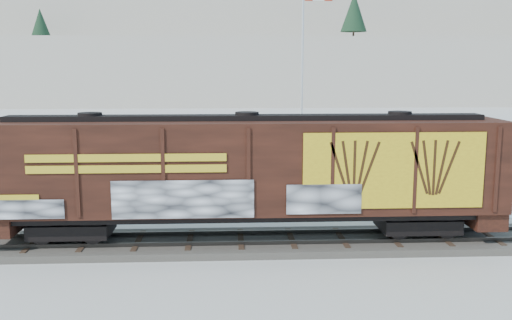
{
  "coord_description": "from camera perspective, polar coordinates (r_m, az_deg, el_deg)",
  "views": [
    {
      "loc": [
        -2.48,
        -21.62,
        7.01
      ],
      "look_at": [
        -1.25,
        3.0,
        2.95
      ],
      "focal_mm": 40.0,
      "sensor_mm": 36.0,
      "label": 1
    }
  ],
  "objects": [
    {
      "name": "ground",
      "position": [
        22.86,
        3.55,
        -8.52
      ],
      "size": [
        500.0,
        500.0,
        0.0
      ],
      "primitive_type": "plane",
      "color": "white",
      "rests_on": "ground"
    },
    {
      "name": "rail_track",
      "position": [
        22.82,
        3.55,
        -8.17
      ],
      "size": [
        50.0,
        3.4,
        0.43
      ],
      "color": "#59544C",
      "rests_on": "ground"
    },
    {
      "name": "parking_strip",
      "position": [
        30.05,
        1.96,
        -4.11
      ],
      "size": [
        40.0,
        8.0,
        0.03
      ],
      "primitive_type": "cube",
      "color": "white",
      "rests_on": "ground"
    },
    {
      "name": "hillside",
      "position": [
        161.6,
        -2.05,
        11.96
      ],
      "size": [
        360.0,
        110.0,
        93.0
      ],
      "color": "white",
      "rests_on": "ground"
    },
    {
      "name": "hopper_railcar",
      "position": [
        21.98,
        -0.89,
        -0.95
      ],
      "size": [
        19.65,
        3.06,
        4.76
      ],
      "color": "black",
      "rests_on": "rail_track"
    },
    {
      "name": "flagpole",
      "position": [
        36.9,
        4.76,
        5.55
      ],
      "size": [
        2.3,
        0.9,
        12.25
      ],
      "color": "silver",
      "rests_on": "ground"
    },
    {
      "name": "car_silver",
      "position": [
        27.97,
        -6.5,
        -3.73
      ],
      "size": [
        4.15,
        2.15,
        1.35
      ],
      "primitive_type": "imported",
      "rotation": [
        0.0,
        0.0,
        1.43
      ],
      "color": "silver",
      "rests_on": "parking_strip"
    },
    {
      "name": "car_white",
      "position": [
        29.12,
        6.66,
        -3.23
      ],
      "size": [
        4.11,
        1.62,
        1.33
      ],
      "primitive_type": "imported",
      "rotation": [
        0.0,
        0.0,
        1.62
      ],
      "color": "silver",
      "rests_on": "parking_strip"
    },
    {
      "name": "car_dark",
      "position": [
        30.39,
        8.56,
        -2.58
      ],
      "size": [
        5.51,
        3.28,
        1.5
      ],
      "primitive_type": "imported",
      "rotation": [
        0.0,
        0.0,
        1.82
      ],
      "color": "black",
      "rests_on": "parking_strip"
    }
  ]
}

